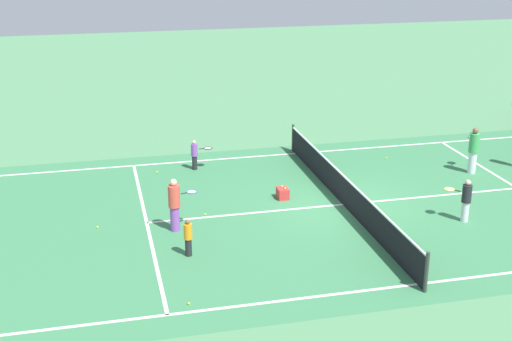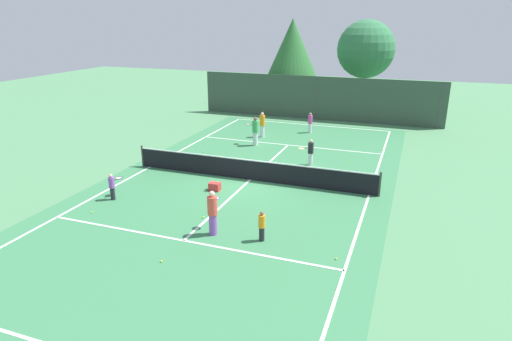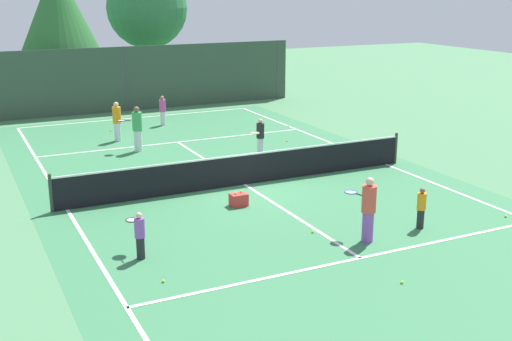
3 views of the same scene
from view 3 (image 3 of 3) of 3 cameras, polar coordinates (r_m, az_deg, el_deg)
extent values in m
plane|color=#4C8456|center=(20.47, -1.04, -1.25)|extent=(80.00, 80.00, 0.00)
cube|color=#387A4C|center=(20.47, -1.04, -1.25)|extent=(13.00, 25.00, 0.00)
cube|color=white|center=(18.95, -16.33, -3.33)|extent=(0.10, 24.00, 0.01)
cube|color=white|center=(23.22, 11.37, 0.54)|extent=(0.10, 24.00, 0.01)
cube|color=white|center=(31.45, -10.29, 4.62)|extent=(11.00, 0.10, 0.01)
cube|color=white|center=(15.25, 9.20, -7.64)|extent=(11.00, 0.10, 0.01)
cube|color=white|center=(26.22, -6.93, 2.50)|extent=(11.00, 0.10, 0.01)
cube|color=white|center=(20.47, -1.04, -1.23)|extent=(0.10, 12.80, 0.01)
cylinder|color=#333833|center=(18.73, -17.66, -1.92)|extent=(0.10, 0.10, 1.10)
cylinder|color=#333833|center=(23.33, 12.23, 1.94)|extent=(0.10, 0.10, 1.10)
cube|color=black|center=(20.34, -1.05, 0.02)|extent=(11.80, 0.03, 0.95)
cube|color=white|center=(20.20, -1.05, 1.39)|extent=(11.80, 0.04, 0.05)
cube|color=#384C3D|center=(33.10, -11.39, 7.92)|extent=(18.00, 0.06, 3.20)
cylinder|color=#3F4447|center=(33.10, -11.39, 7.92)|extent=(0.12, 0.12, 3.20)
cylinder|color=#3F4447|center=(36.15, 1.89, 8.88)|extent=(0.12, 0.12, 3.20)
cylinder|color=brown|center=(34.80, -16.60, 7.73)|extent=(0.36, 0.36, 2.93)
cone|color=#2D6B33|center=(34.51, -17.09, 13.67)|extent=(3.87, 3.87, 4.30)
cylinder|color=brown|center=(38.52, -9.37, 9.09)|extent=(0.31, 0.31, 3.16)
sphere|color=#337547|center=(38.27, -9.60, 13.98)|extent=(4.57, 4.57, 4.57)
cylinder|color=silver|center=(24.92, -10.37, 2.59)|extent=(0.29, 0.29, 0.80)
cylinder|color=#3FA559|center=(24.76, -10.46, 4.28)|extent=(0.37, 0.37, 0.70)
sphere|color=brown|center=(24.67, -10.51, 5.33)|extent=(0.22, 0.22, 0.22)
cylinder|color=black|center=(24.80, -11.23, 4.34)|extent=(0.20, 0.10, 0.03)
torus|color=black|center=(24.83, -11.80, 4.33)|extent=(0.43, 0.43, 0.03)
cylinder|color=silver|center=(24.83, -11.80, 4.33)|extent=(0.36, 0.36, 0.00)
cylinder|color=#232328|center=(15.18, -10.15, -6.75)|extent=(0.19, 0.19, 0.53)
cylinder|color=purple|center=(15.00, -10.24, -5.00)|extent=(0.24, 0.24, 0.46)
sphere|color=beige|center=(14.89, -10.30, -3.91)|extent=(0.14, 0.14, 0.14)
cylinder|color=black|center=(15.23, -10.58, -4.59)|extent=(0.04, 0.20, 0.03)
torus|color=black|center=(15.46, -10.87, -4.30)|extent=(0.35, 0.35, 0.03)
cylinder|color=silver|center=(15.46, -10.87, -4.30)|extent=(0.29, 0.29, 0.00)
cylinder|color=silver|center=(24.04, 0.38, 2.15)|extent=(0.23, 0.23, 0.64)
cylinder|color=#232328|center=(23.90, 0.38, 3.54)|extent=(0.29, 0.29, 0.56)
sphere|color=beige|center=(23.83, 0.39, 4.39)|extent=(0.17, 0.17, 0.17)
cylinder|color=black|center=(23.62, 0.13, 3.46)|extent=(0.17, 0.16, 0.03)
torus|color=yellow|center=(23.40, -0.08, 3.33)|extent=(0.47, 0.47, 0.03)
cylinder|color=silver|center=(23.40, -0.08, 3.33)|extent=(0.39, 0.39, 0.00)
cylinder|color=silver|center=(26.77, -12.12, 3.35)|extent=(0.27, 0.27, 0.75)
cylinder|color=orange|center=(26.63, -12.20, 4.82)|extent=(0.34, 0.34, 0.65)
sphere|color=beige|center=(26.55, -12.26, 5.72)|extent=(0.20, 0.20, 0.20)
cylinder|color=purple|center=(16.11, 9.83, -4.91)|extent=(0.28, 0.28, 0.77)
cylinder|color=#E54C3F|center=(15.87, 9.95, -2.49)|extent=(0.35, 0.35, 0.67)
sphere|color=beige|center=(15.74, 10.03, -0.97)|extent=(0.21, 0.21, 0.21)
cylinder|color=black|center=(16.06, 9.05, -2.11)|extent=(0.08, 0.20, 0.03)
torus|color=blue|center=(16.21, 8.38, -1.91)|extent=(0.41, 0.41, 0.03)
cylinder|color=silver|center=(16.21, 8.38, -1.91)|extent=(0.34, 0.34, 0.00)
cylinder|color=silver|center=(29.49, -8.22, 4.57)|extent=(0.23, 0.23, 0.63)
cylinder|color=#D14799|center=(29.38, -8.26, 5.69)|extent=(0.29, 0.29, 0.55)
sphere|color=#A37556|center=(29.32, -8.29, 6.38)|extent=(0.17, 0.17, 0.17)
cylinder|color=#232328|center=(17.30, 14.31, -4.16)|extent=(0.19, 0.19, 0.51)
cylinder|color=orange|center=(17.15, 14.42, -2.66)|extent=(0.23, 0.23, 0.45)
sphere|color=brown|center=(17.06, 14.49, -1.73)|extent=(0.14, 0.14, 0.14)
cube|color=red|center=(18.48, -1.54, -2.60)|extent=(0.48, 0.35, 0.36)
sphere|color=#CCE533|center=(18.37, -1.82, -2.01)|extent=(0.07, 0.07, 0.07)
sphere|color=#CCE533|center=(18.50, -1.35, -1.88)|extent=(0.07, 0.07, 0.07)
sphere|color=#CCE533|center=(18.87, 21.18, -3.79)|extent=(0.07, 0.07, 0.07)
sphere|color=#CCE533|center=(29.00, 2.92, 3.96)|extent=(0.07, 0.07, 0.07)
sphere|color=#CCE533|center=(14.19, 12.76, -9.60)|extent=(0.07, 0.07, 0.07)
sphere|color=#CCE533|center=(26.15, 2.76, 2.63)|extent=(0.07, 0.07, 0.07)
sphere|color=#CCE533|center=(28.70, -12.69, 3.46)|extent=(0.07, 0.07, 0.07)
sphere|color=#CCE533|center=(22.26, -14.16, -0.24)|extent=(0.07, 0.07, 0.07)
sphere|color=#CCE533|center=(14.04, -8.18, -9.64)|extent=(0.07, 0.07, 0.07)
sphere|color=#CCE533|center=(16.58, 5.02, -5.42)|extent=(0.07, 0.07, 0.07)
camera|label=1|loc=(30.05, 46.74, 16.35)|focal=49.21mm
camera|label=2|loc=(15.21, 67.77, 10.77)|focal=30.89mm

